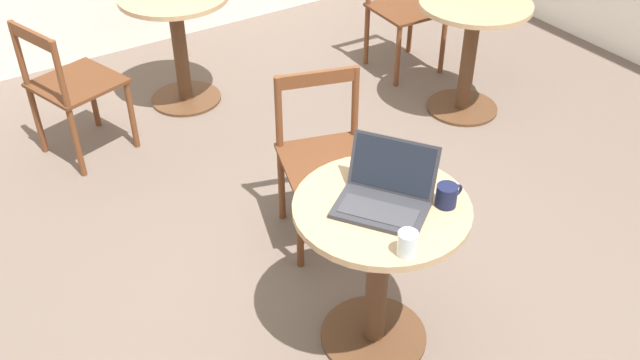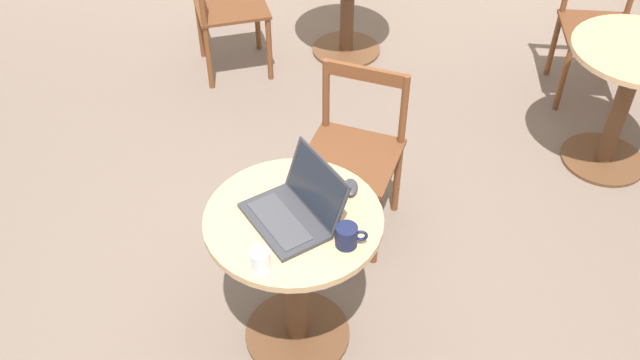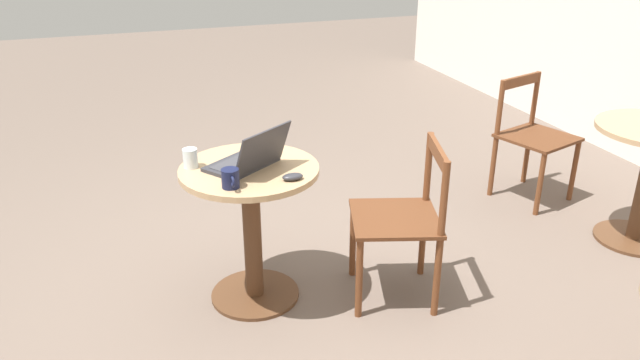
# 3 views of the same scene
# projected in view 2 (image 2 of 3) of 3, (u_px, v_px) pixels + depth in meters

# --- Properties ---
(ground_plane) EXTENTS (16.00, 16.00, 0.00)m
(ground_plane) POSITION_uv_depth(u_px,v_px,m) (302.00, 306.00, 3.33)
(ground_plane) COLOR #66564C
(cafe_table_near) EXTENTS (0.69, 0.69, 0.75)m
(cafe_table_near) POSITION_uv_depth(u_px,v_px,m) (295.00, 258.00, 2.87)
(cafe_table_near) COLOR #51331E
(cafe_table_near) RESTS_ON ground_plane
(cafe_table_mid) EXTENTS (0.69, 0.69, 0.75)m
(cafe_table_mid) POSITION_uv_depth(u_px,v_px,m) (628.00, 86.00, 3.76)
(cafe_table_mid) COLOR #51331E
(cafe_table_mid) RESTS_ON ground_plane
(chair_near_back) EXTENTS (0.55, 0.55, 0.85)m
(chair_near_back) POSITION_uv_depth(u_px,v_px,m) (353.00, 155.00, 3.46)
(chair_near_back) COLOR brown
(chair_near_back) RESTS_ON ground_plane
(chair_mid_back) EXTENTS (0.46, 0.46, 0.85)m
(chair_mid_back) POSITION_uv_depth(u_px,v_px,m) (598.00, 28.00, 4.34)
(chair_mid_back) COLOR brown
(chair_mid_back) RESTS_ON ground_plane
(chair_far_left) EXTENTS (0.55, 0.55, 0.85)m
(chair_far_left) POSITION_uv_depth(u_px,v_px,m) (225.00, 8.00, 4.52)
(chair_far_left) COLOR brown
(chair_far_left) RESTS_ON ground_plane
(laptop) EXTENTS (0.44, 0.45, 0.23)m
(laptop) POSITION_uv_depth(u_px,v_px,m) (295.00, 209.00, 2.68)
(laptop) COLOR #2D2D33
(laptop) RESTS_ON cafe_table_near
(mouse) EXTENTS (0.06, 0.10, 0.03)m
(mouse) POSITION_uv_depth(u_px,v_px,m) (351.00, 187.00, 2.81)
(mouse) COLOR #2D2D33
(mouse) RESTS_ON cafe_table_near
(mug) EXTENTS (0.12, 0.08, 0.09)m
(mug) POSITION_uv_depth(u_px,v_px,m) (347.00, 236.00, 2.58)
(mug) COLOR #141938
(mug) RESTS_ON cafe_table_near
(drinking_glass) EXTENTS (0.07, 0.07, 0.10)m
(drinking_glass) POSITION_uv_depth(u_px,v_px,m) (260.00, 261.00, 2.48)
(drinking_glass) COLOR silver
(drinking_glass) RESTS_ON cafe_table_near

